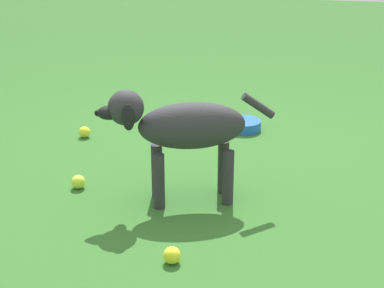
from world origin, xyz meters
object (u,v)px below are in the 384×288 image
Objects in this scene: dog at (182,128)px; water_bowl at (243,125)px; tennis_ball_1 at (78,182)px; tennis_ball_2 at (85,132)px; tennis_ball_3 at (172,255)px.

water_bowl is (0.08, 1.01, -0.32)m from dog.
tennis_ball_1 reaches higher than water_bowl.
tennis_ball_1 is 1.18m from water_bowl.
dog is 1.05m from tennis_ball_2.
dog is 11.10× the size of tennis_ball_2.
water_bowl is at bearing 24.10° from tennis_ball_2.
tennis_ball_1 is at bearing 142.09° from tennis_ball_3.
tennis_ball_2 reaches higher than water_bowl.
tennis_ball_2 is 1.44m from tennis_ball_3.
tennis_ball_2 is at bearing 128.79° from tennis_ball_3.
tennis_ball_2 is at bearing -61.69° from dog.
tennis_ball_2 is 1.00× the size of tennis_ball_3.
water_bowl is (-0.04, 1.51, -0.00)m from tennis_ball_3.
dog is 11.10× the size of tennis_ball_1.
tennis_ball_3 is at bearing -51.21° from tennis_ball_2.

